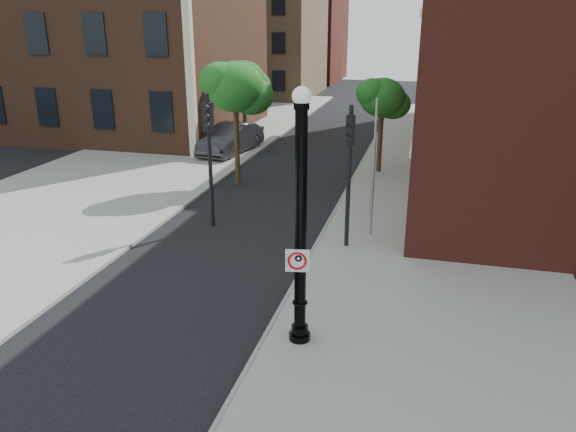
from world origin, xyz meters
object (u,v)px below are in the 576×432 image
(parked_car, at_px, (231,139))
(traffic_signal_left, at_px, (209,139))
(lamppost, at_px, (300,235))
(no_parking_sign, at_px, (298,260))
(traffic_signal_right, at_px, (349,155))

(parked_car, height_order, traffic_signal_left, traffic_signal_left)
(lamppost, height_order, parked_car, lamppost)
(no_parking_sign, bearing_deg, traffic_signal_right, 77.55)
(parked_car, bearing_deg, no_parking_sign, -57.53)
(no_parking_sign, xyz_separation_m, parked_car, (-8.35, 18.35, -1.39))
(lamppost, distance_m, traffic_signal_left, 8.63)
(traffic_signal_left, bearing_deg, parked_car, 115.29)
(lamppost, xyz_separation_m, traffic_signal_right, (0.16, 6.06, 0.45))
(no_parking_sign, distance_m, traffic_signal_left, 8.79)
(traffic_signal_right, bearing_deg, traffic_signal_left, 162.11)
(lamppost, relative_size, parked_car, 1.18)
(no_parking_sign, bearing_deg, traffic_signal_left, 114.24)
(lamppost, xyz_separation_m, parked_car, (-8.38, 18.20, -1.95))
(lamppost, height_order, traffic_signal_left, lamppost)
(traffic_signal_left, distance_m, traffic_signal_right, 5.27)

